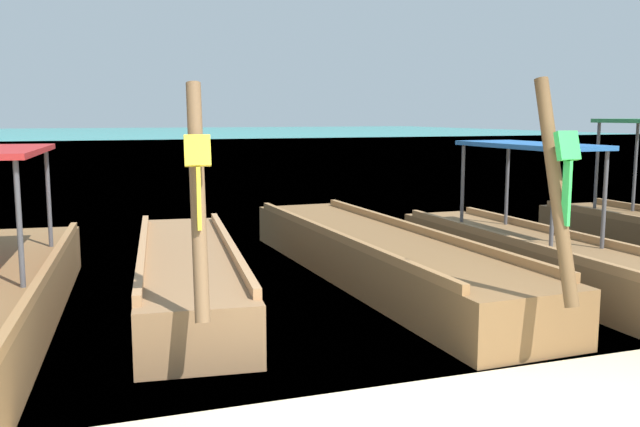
# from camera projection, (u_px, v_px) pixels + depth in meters

# --- Properties ---
(sea_water) EXTENTS (120.00, 120.00, 0.00)m
(sea_water) POSITION_uv_depth(u_px,v_px,m) (106.00, 140.00, 61.67)
(sea_water) COLOR teal
(sea_water) RESTS_ON ground
(longtail_boat_yellow_ribbon) EXTENTS (1.65, 5.63, 2.45)m
(longtail_boat_yellow_ribbon) POSITION_uv_depth(u_px,v_px,m) (188.00, 273.00, 8.19)
(longtail_boat_yellow_ribbon) COLOR olive
(longtail_boat_yellow_ribbon) RESTS_ON ground
(longtail_boat_green_ribbon) EXTENTS (1.51, 7.11, 2.50)m
(longtail_boat_green_ribbon) POSITION_uv_depth(u_px,v_px,m) (377.00, 257.00, 9.14)
(longtail_boat_green_ribbon) COLOR brown
(longtail_boat_green_ribbon) RESTS_ON ground
(longtail_boat_blue_ribbon) EXTENTS (1.15, 7.21, 2.48)m
(longtail_boat_blue_ribbon) POSITION_uv_depth(u_px,v_px,m) (566.00, 265.00, 8.49)
(longtail_boat_blue_ribbon) COLOR brown
(longtail_boat_blue_ribbon) RESTS_ON ground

